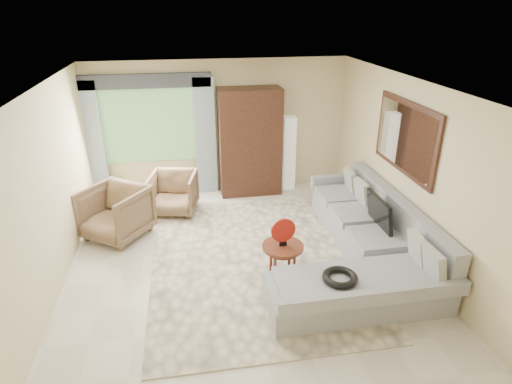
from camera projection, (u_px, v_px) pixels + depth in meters
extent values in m
plane|color=silver|center=(243.00, 268.00, 6.24)|extent=(6.00, 6.00, 0.00)
cube|color=#F3E7C0|center=(254.00, 261.00, 6.41)|extent=(3.03, 4.03, 0.02)
cube|color=#93959B|center=(361.00, 228.00, 6.93)|extent=(0.90, 2.40, 0.40)
cube|color=#93959B|center=(358.00, 294.00, 5.38)|extent=(2.30, 0.80, 0.40)
cube|color=#93959B|center=(396.00, 213.00, 6.44)|extent=(0.20, 3.20, 0.50)
cube|color=#93959B|center=(335.00, 181.00, 7.95)|extent=(0.90, 0.16, 0.22)
cube|color=#93959B|center=(376.00, 297.00, 4.85)|extent=(2.30, 0.10, 0.18)
cube|color=black|center=(379.00, 212.00, 6.31)|extent=(0.14, 0.74, 0.48)
torus|color=black|center=(340.00, 277.00, 5.11)|extent=(0.43, 0.43, 0.09)
cylinder|color=#532216|center=(283.00, 247.00, 5.75)|extent=(0.57, 0.57, 0.04)
cylinder|color=#532216|center=(282.00, 265.00, 5.87)|extent=(0.37, 0.37, 0.51)
cylinder|color=#A11910|center=(283.00, 230.00, 5.65)|extent=(0.34, 0.06, 0.34)
imported|color=olive|center=(115.00, 213.00, 6.93)|extent=(1.29, 1.30, 0.86)
imported|color=#8B6F4C|center=(173.00, 193.00, 7.78)|extent=(0.95, 0.97, 0.75)
imported|color=#999999|center=(112.00, 187.00, 8.23)|extent=(0.60, 0.55, 0.58)
cube|color=black|center=(250.00, 142.00, 8.34)|extent=(1.20, 0.55, 2.10)
cube|color=silver|center=(289.00, 153.00, 8.65)|extent=(0.24, 0.24, 1.50)
cube|color=#669E59|center=(149.00, 126.00, 8.12)|extent=(1.80, 0.04, 1.40)
cube|color=#9EB7CC|center=(93.00, 143.00, 7.98)|extent=(0.40, 0.08, 2.30)
cube|color=#9EB7CC|center=(206.00, 137.00, 8.31)|extent=(0.40, 0.08, 2.30)
cube|color=#1E232D|center=(144.00, 81.00, 7.71)|extent=(2.40, 0.12, 0.26)
cube|color=black|center=(406.00, 137.00, 6.23)|extent=(0.04, 1.70, 1.05)
cube|color=white|center=(404.00, 138.00, 6.23)|extent=(0.02, 1.54, 0.90)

